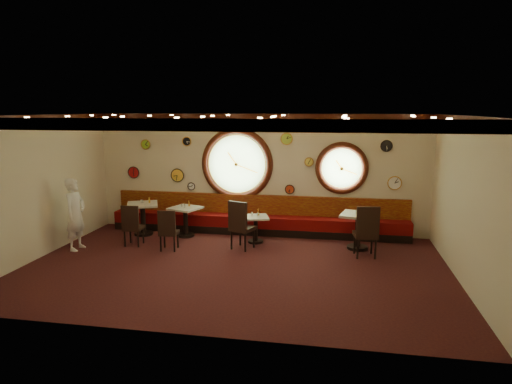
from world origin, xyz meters
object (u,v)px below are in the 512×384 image
Objects in this scene: condiment_d_bottle at (363,210)px; chair_c at (240,222)px; condiment_b_bottle at (189,203)px; waiter at (75,214)px; condiment_d_salt at (356,212)px; condiment_b_salt at (182,205)px; condiment_a_pepper at (143,201)px; condiment_c_pepper at (257,214)px; condiment_a_salt at (141,201)px; condiment_d_pepper at (360,213)px; chair_d at (367,228)px; condiment_b_pepper at (185,206)px; table_b at (186,218)px; chair_b at (168,228)px; condiment_c_salt at (252,214)px; chair_a at (132,223)px; condiment_c_bottle at (258,212)px; table_d at (358,227)px; table_a at (143,215)px; table_c at (256,226)px.

chair_c is at bearing -167.04° from condiment_d_bottle.
waiter is (-2.25, -1.70, 0.00)m from condiment_b_bottle.
condiment_b_salt is at bearing 175.76° from condiment_d_salt.
condiment_c_pepper is at bearing -3.19° from condiment_a_pepper.
condiment_d_pepper is (5.66, -0.33, 0.00)m from condiment_a_salt.
condiment_b_pepper is (-4.58, 0.92, 0.15)m from chair_d.
condiment_c_pepper is at bearing 175.89° from condiment_d_pepper.
condiment_a_salt is at bearing 177.24° from condiment_c_pepper.
chair_b is at bearing -89.70° from table_b.
chair_d is (4.58, 0.30, 0.12)m from chair_b.
condiment_c_salt is (1.82, 1.05, 0.17)m from chair_b.
condiment_d_pepper reaches higher than condiment_c_salt.
condiment_c_pepper is at bearing 13.70° from chair_a.
condiment_a_salt reaches higher than condiment_c_salt.
condiment_a_salt is at bearing 178.90° from condiment_c_bottle.
condiment_d_bottle is at bearing 41.83° from table_d.
waiter reaches higher than table_d.
chair_c is at bearing -28.14° from table_b.
condiment_a_salt is at bearing -176.18° from condiment_b_salt.
table_d is 1.52× the size of chair_b.
chair_c is (-2.76, -0.56, 0.13)m from table_d.
condiment_d_pepper is (0.09, -0.07, -0.00)m from condiment_d_salt.
condiment_c_bottle is at bearing -7.91° from condiment_b_bottle.
condiment_a_pepper is at bearing 178.11° from condiment_d_bottle.
table_a is 2.96m from chair_c.
waiter is at bearing -144.55° from table_b.
condiment_d_salt reaches higher than condiment_c_bottle.
chair_c is 0.43× the size of waiter.
table_c is 8.10× the size of condiment_d_salt.
condiment_b_pepper is (-1.66, 0.82, 0.16)m from chair_c.
chair_c is 8.24× the size of condiment_d_pepper.
chair_c is 0.67m from condiment_c_salt.
condiment_a_salt reaches higher than condiment_d_pepper.
table_b is 1.99m from condiment_c_pepper.
chair_a reaches higher than condiment_d_bottle.
waiter reaches higher than condiment_d_salt.
chair_c is 2.96m from condiment_d_bottle.
condiment_d_salt reaches higher than condiment_b_bottle.
table_c is 0.82× the size of table_d.
condiment_d_bottle is at bearing 33.39° from chair_c.
condiment_c_bottle is (3.14, -0.06, 0.22)m from table_a.
chair_d is at bearing -16.36° from condiment_c_pepper.
chair_c is (2.83, -0.83, 0.14)m from table_a.
chair_c is at bearing -111.36° from table_c.
condiment_c_bottle is (2.07, -0.13, -0.06)m from condiment_b_salt.
chair_c is (2.67, 0.19, 0.09)m from chair_a.
table_b is 0.35m from condiment_b_salt.
table_a is at bearing 162.48° from chair_d.
chair_b is 6.49× the size of condiment_a_pepper.
table_c is 0.36m from condiment_c_bottle.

